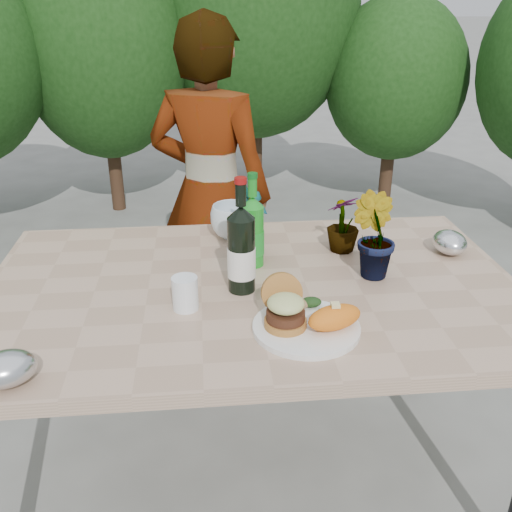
{
  "coord_description": "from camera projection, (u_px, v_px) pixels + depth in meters",
  "views": [
    {
      "loc": [
        -0.14,
        -1.51,
        1.55
      ],
      "look_at": [
        0.0,
        -0.08,
        0.88
      ],
      "focal_mm": 40.0,
      "sensor_mm": 36.0,
      "label": 1
    }
  ],
  "objects": [
    {
      "name": "ground",
      "position": [
        254.0,
        471.0,
        2.03
      ],
      "size": [
        80.0,
        80.0,
        0.0
      ],
      "primitive_type": "plane",
      "color": "slate",
      "rests_on": "ground"
    },
    {
      "name": "patio_table",
      "position": [
        253.0,
        301.0,
        1.74
      ],
      "size": [
        1.6,
        1.0,
        0.75
      ],
      "color": "tan",
      "rests_on": "ground"
    },
    {
      "name": "shrub_hedge",
      "position": [
        244.0,
        65.0,
        3.14
      ],
      "size": [
        6.85,
        5.19,
        2.45
      ],
      "color": "#382316",
      "rests_on": "ground"
    },
    {
      "name": "dinner_plate",
      "position": [
        306.0,
        328.0,
        1.48
      ],
      "size": [
        0.28,
        0.28,
        0.01
      ],
      "primitive_type": "cylinder",
      "color": "white",
      "rests_on": "patio_table"
    },
    {
      "name": "burger_stack",
      "position": [
        285.0,
        307.0,
        1.47
      ],
      "size": [
        0.11,
        0.16,
        0.11
      ],
      "color": "#B7722D",
      "rests_on": "dinner_plate"
    },
    {
      "name": "sweet_potato",
      "position": [
        335.0,
        317.0,
        1.45
      ],
      "size": [
        0.17,
        0.12,
        0.06
      ],
      "primitive_type": "ellipsoid",
      "rotation": [
        0.0,
        0.0,
        0.35
      ],
      "color": "orange",
      "rests_on": "dinner_plate"
    },
    {
      "name": "grilled_veg",
      "position": [
        307.0,
        303.0,
        1.55
      ],
      "size": [
        0.08,
        0.05,
        0.03
      ],
      "color": "olive",
      "rests_on": "dinner_plate"
    },
    {
      "name": "wine_bottle",
      "position": [
        241.0,
        251.0,
        1.63
      ],
      "size": [
        0.08,
        0.08,
        0.34
      ],
      "rotation": [
        0.0,
        0.0,
        -0.23
      ],
      "color": "black",
      "rests_on": "patio_table"
    },
    {
      "name": "sparkling_water",
      "position": [
        253.0,
        232.0,
        1.79
      ],
      "size": [
        0.07,
        0.07,
        0.3
      ],
      "rotation": [
        0.0,
        0.0,
        0.14
      ],
      "color": "#18881F",
      "rests_on": "patio_table"
    },
    {
      "name": "plastic_cup",
      "position": [
        185.0,
        293.0,
        1.56
      ],
      "size": [
        0.07,
        0.07,
        0.09
      ],
      "primitive_type": "cylinder",
      "color": "white",
      "rests_on": "patio_table"
    },
    {
      "name": "seedling_left",
      "position": [
        252.0,
        221.0,
        1.85
      ],
      "size": [
        0.15,
        0.15,
        0.24
      ],
      "primitive_type": "imported",
      "rotation": [
        0.0,
        0.0,
        0.93
      ],
      "color": "#2E5E20",
      "rests_on": "patio_table"
    },
    {
      "name": "seedling_mid",
      "position": [
        373.0,
        236.0,
        1.72
      ],
      "size": [
        0.17,
        0.18,
        0.26
      ],
      "primitive_type": "imported",
      "rotation": [
        0.0,
        0.0,
        2.16
      ],
      "color": "#1E511C",
      "rests_on": "patio_table"
    },
    {
      "name": "seedling_right",
      "position": [
        343.0,
        224.0,
        1.9
      ],
      "size": [
        0.15,
        0.15,
        0.19
      ],
      "primitive_type": "imported",
      "rotation": [
        0.0,
        0.0,
        3.63
      ],
      "color": "#215B1F",
      "rests_on": "patio_table"
    },
    {
      "name": "blue_bowl",
      "position": [
        232.0,
        221.0,
        2.01
      ],
      "size": [
        0.2,
        0.2,
        0.12
      ],
      "primitive_type": "imported",
      "rotation": [
        0.0,
        0.0,
        0.42
      ],
      "color": "silver",
      "rests_on": "patio_table"
    },
    {
      "name": "foil_packet_left",
      "position": [
        6.0,
        369.0,
        1.26
      ],
      "size": [
        0.16,
        0.15,
        0.08
      ],
      "primitive_type": "ellipsoid",
      "rotation": [
        0.0,
        0.0,
        0.36
      ],
      "color": "#B8BBC0",
      "rests_on": "patio_table"
    },
    {
      "name": "foil_packet_right",
      "position": [
        450.0,
        242.0,
        1.9
      ],
      "size": [
        0.11,
        0.14,
        0.08
      ],
      "primitive_type": "ellipsoid",
      "rotation": [
        0.0,
        0.0,
        1.62
      ],
      "color": "silver",
      "rests_on": "patio_table"
    },
    {
      "name": "person",
      "position": [
        211.0,
        194.0,
        2.48
      ],
      "size": [
        0.64,
        0.54,
        1.49
      ],
      "primitive_type": "imported",
      "rotation": [
        0.0,
        0.0,
        2.76
      ],
      "color": "#9E654F",
      "rests_on": "ground"
    }
  ]
}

